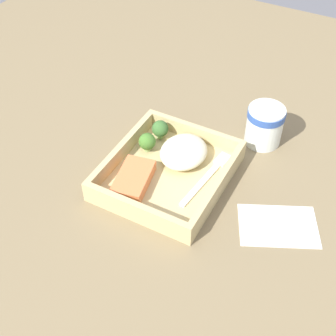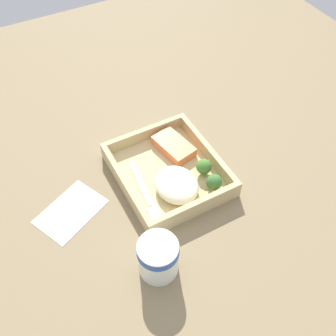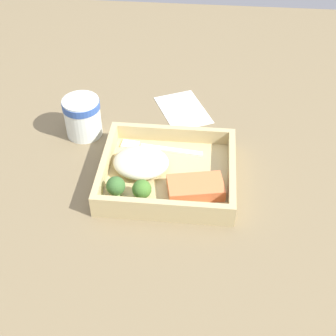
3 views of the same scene
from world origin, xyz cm
name	(u,v)px [view 1 (image 1 of 3)]	position (x,y,z in cm)	size (l,w,h in cm)	color
ground_plane	(168,182)	(0.00, 0.00, -1.00)	(160.00, 160.00, 2.00)	olive
takeout_tray	(168,176)	(0.00, 0.00, 0.60)	(24.57, 21.62, 1.20)	tan
tray_rim	(168,168)	(0.00, 0.00, 2.79)	(24.57, 21.62, 3.18)	tan
salmon_fillet	(134,179)	(-5.31, 4.35, 2.38)	(9.79, 5.66, 2.35)	#F07A45
mashed_potatoes	(184,152)	(5.11, -0.71, 3.01)	(10.37, 8.88, 3.62)	beige
broccoli_floret_1	(147,142)	(3.91, 6.72, 3.42)	(3.41, 3.41, 4.01)	#89A360
broccoli_floret_2	(160,129)	(8.55, 6.38, 3.41)	(3.39, 3.39, 4.00)	#7DAF5D
fork	(209,175)	(3.23, -7.03, 1.42)	(15.88, 3.49, 0.44)	white
paper_cup	(265,124)	(18.65, -12.10, 4.63)	(7.57, 7.57, 8.30)	white
receipt_slip	(278,225)	(-1.23, -22.36, 0.12)	(9.22, 13.55, 0.24)	white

